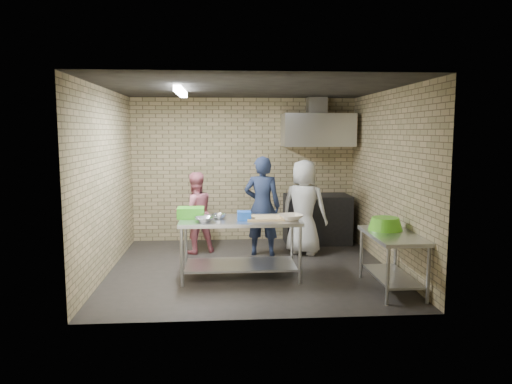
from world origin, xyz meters
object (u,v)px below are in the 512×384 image
bottle_red (318,134)px  woman_white (304,207)px  green_basin (385,224)px  blue_tub (244,216)px  prep_table (240,248)px  stove (317,219)px  man_navy (262,206)px  bottle_green (339,135)px  side_counter (392,262)px  woman_pink (195,213)px  green_crate (191,213)px

bottle_red → woman_white: size_ratio=0.11×
green_basin → blue_tub: bearing=169.9°
prep_table → stove: bearing=53.7°
green_basin → man_navy: bearing=132.6°
bottle_green → man_navy: size_ratio=0.09×
man_navy → woman_white: (0.71, 0.04, -0.03)m
side_counter → woman_pink: bearing=141.3°
side_counter → green_basin: green_basin is taller
blue_tub → woman_white: size_ratio=0.12×
woman_pink → woman_white: bearing=151.8°
prep_table → man_navy: man_navy is taller
man_navy → woman_pink: (-1.13, 0.24, -0.14)m
green_basin → bottle_red: 3.01m
green_basin → man_navy: man_navy is taller
side_counter → blue_tub: (-1.92, 0.59, 0.53)m
man_navy → woman_pink: bearing=-1.2°
man_navy → woman_pink: size_ratio=1.20×
blue_tub → bottle_green: size_ratio=1.26×
side_counter → woman_pink: (-2.69, 2.15, 0.32)m
green_crate → bottle_green: (2.67, 2.18, 1.09)m
bottle_green → man_navy: (-1.55, -1.07, -1.18)m
prep_table → man_navy: size_ratio=1.02×
bottle_green → prep_table: bearing=-130.5°
side_counter → blue_tub: size_ratio=6.37×
bottle_red → woman_white: bearing=-112.9°
side_counter → stove: bearing=99.3°
green_crate → man_navy: man_navy is taller
blue_tub → man_navy: bearing=74.5°
stove → green_crate: green_crate is taller
blue_tub → man_navy: 1.38m
bottle_red → woman_pink: bottle_red is taller
stove → woman_pink: size_ratio=0.86×
bottle_green → woman_white: 1.80m
woman_white → man_navy: bearing=31.1°
green_crate → blue_tub: (0.75, -0.22, -0.01)m
green_basin → bottle_green: bearing=89.6°
prep_table → green_crate: (-0.70, 0.12, 0.50)m
green_crate → bottle_green: bearing=39.3°
green_crate → woman_white: bearing=32.1°
green_crate → man_navy: 1.58m
stove → bottle_green: 1.65m
stove → green_basin: (0.43, -2.50, 0.38)m
green_basin → bottle_red: bottle_red is taller
bottle_red → woman_pink: size_ratio=0.13×
side_counter → bottle_red: 3.44m
green_basin → woman_white: woman_white is taller
woman_pink → bottle_green: bearing=175.3°
bottle_red → woman_white: 1.67m
prep_table → green_crate: green_crate is taller
bottle_green → blue_tub: bearing=-128.6°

